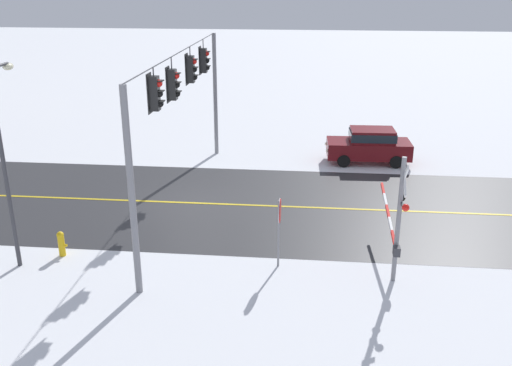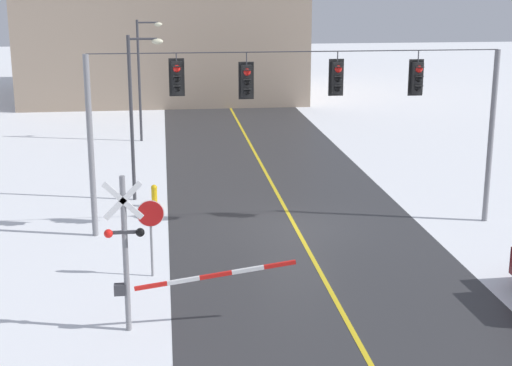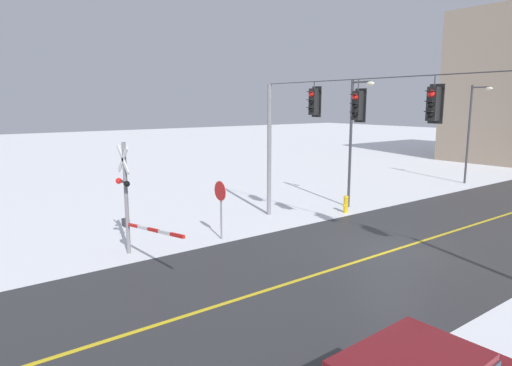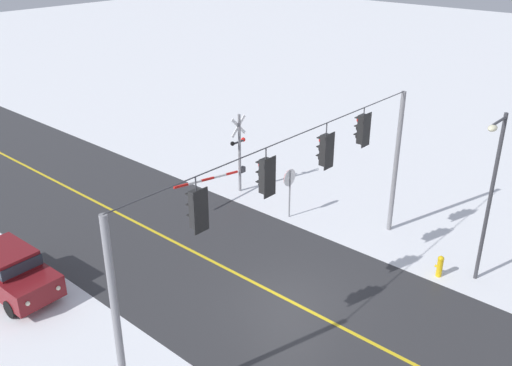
{
  "view_description": "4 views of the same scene",
  "coord_description": "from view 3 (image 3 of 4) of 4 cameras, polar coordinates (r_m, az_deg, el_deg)",
  "views": [
    {
      "loc": [
        -21.17,
        -4.91,
        8.85
      ],
      "look_at": [
        -3.86,
        -3.18,
        2.42
      ],
      "focal_mm": 39.41,
      "sensor_mm": 36.0,
      "label": 1
    },
    {
      "loc": [
        -4.52,
        -25.58,
        8.53
      ],
      "look_at": [
        -1.8,
        -3.12,
        2.52
      ],
      "focal_mm": 53.87,
      "sensor_mm": 36.0,
      "label": 2
    },
    {
      "loc": [
        9.54,
        -13.31,
        5.31
      ],
      "look_at": [
        -3.92,
        -3.12,
        2.32
      ],
      "focal_mm": 31.54,
      "sensor_mm": 36.0,
      "label": 3
    },
    {
      "loc": [
        13.16,
        10.09,
        12.12
      ],
      "look_at": [
        -1.7,
        -3.1,
        3.09
      ],
      "focal_mm": 39.7,
      "sensor_mm": 36.0,
      "label": 4
    }
  ],
  "objects": [
    {
      "name": "ground_plane",
      "position": [
        17.21,
        16.56,
        -8.35
      ],
      "size": [
        160.0,
        160.0,
        0.0
      ],
      "primitive_type": "plane",
      "color": "white"
    },
    {
      "name": "road_asphalt",
      "position": [
        22.18,
        25.85,
        -4.82
      ],
      "size": [
        9.0,
        80.0,
        0.01
      ],
      "primitive_type": "cube",
      "color": "#303033",
      "rests_on": "ground"
    },
    {
      "name": "lane_centre_line",
      "position": [
        22.18,
        25.85,
        -4.81
      ],
      "size": [
        0.14,
        72.0,
        0.01
      ],
      "primitive_type": "cube",
      "color": "gold",
      "rests_on": "ground"
    },
    {
      "name": "signal_span",
      "position": [
        16.41,
        17.18,
        6.4
      ],
      "size": [
        14.2,
        0.47,
        6.22
      ],
      "color": "gray",
      "rests_on": "ground"
    },
    {
      "name": "stop_sign",
      "position": [
        17.62,
        -4.53,
        -1.76
      ],
      "size": [
        0.8,
        0.09,
        2.35
      ],
      "color": "gray",
      "rests_on": "ground"
    },
    {
      "name": "railroad_crossing",
      "position": [
        16.09,
        -15.65,
        -2.21
      ],
      "size": [
        4.73,
        0.31,
        4.0
      ],
      "color": "gray",
      "rests_on": "ground"
    },
    {
      "name": "streetlamp_near",
      "position": [
        23.29,
        12.34,
        6.38
      ],
      "size": [
        1.39,
        0.28,
        6.5
      ],
      "color": "#38383D",
      "rests_on": "ground"
    },
    {
      "name": "streetlamp_far",
      "position": [
        33.04,
        25.75,
        6.64
      ],
      "size": [
        1.39,
        0.28,
        6.5
      ],
      "color": "#38383D",
      "rests_on": "ground"
    },
    {
      "name": "fire_hydrant",
      "position": [
        22.56,
        11.33,
        -2.55
      ],
      "size": [
        0.24,
        0.31,
        0.88
      ],
      "color": "gold",
      "rests_on": "ground"
    }
  ]
}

